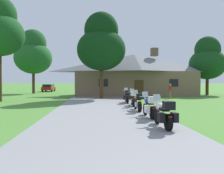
{
  "coord_description": "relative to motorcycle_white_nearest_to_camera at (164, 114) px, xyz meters",
  "views": [
    {
      "loc": [
        -0.55,
        -1.36,
        1.91
      ],
      "look_at": [
        1.2,
        21.48,
        1.37
      ],
      "focal_mm": 36.76,
      "sensor_mm": 36.0,
      "label": 1
    }
  ],
  "objects": [
    {
      "name": "stone_lodge",
      "position": [
        2.68,
        22.24,
        2.3
      ],
      "size": [
        16.52,
        7.29,
        6.54
      ],
      "color": "brown",
      "rests_on": "ground"
    },
    {
      "name": "asphalt_driveway",
      "position": [
        -2.21,
        10.48,
        -0.58
      ],
      "size": [
        6.4,
        80.0,
        0.06
      ],
      "primitive_type": "cube",
      "color": "gray",
      "rests_on": "ground"
    },
    {
      "name": "tree_by_lodge_front",
      "position": [
        -2.0,
        16.4,
        5.42
      ],
      "size": [
        5.34,
        5.34,
        9.54
      ],
      "color": "#422D19",
      "rests_on": "ground"
    },
    {
      "name": "motorcycle_white_nearest_to_camera",
      "position": [
        0.0,
        0.0,
        0.0
      ],
      "size": [
        0.73,
        2.08,
        1.3
      ],
      "rotation": [
        0.0,
        0.0,
        0.02
      ],
      "color": "black",
      "rests_on": "asphalt_driveway"
    },
    {
      "name": "bystander_red_shirt_near_lodge",
      "position": [
        5.71,
        16.19,
        0.32
      ],
      "size": [
        0.39,
        0.46,
        1.67
      ],
      "rotation": [
        0.0,
        0.0,
        4.07
      ],
      "color": "#75664C",
      "rests_on": "ground"
    },
    {
      "name": "ground_plane",
      "position": [
        -2.21,
        12.48,
        -0.61
      ],
      "size": [
        500.0,
        500.0,
        0.0
      ],
      "primitive_type": "plane",
      "color": "#4C8433"
    },
    {
      "name": "tree_left_far",
      "position": [
        -12.56,
        28.85,
        5.78
      ],
      "size": [
        5.93,
        5.93,
        10.28
      ],
      "color": "#422D19",
      "rests_on": "ground"
    },
    {
      "name": "motorcycle_blue_second_in_row",
      "position": [
        0.07,
        2.63,
        0.0
      ],
      "size": [
        0.73,
        2.08,
        1.3
      ],
      "rotation": [
        0.0,
        0.0,
        0.03
      ],
      "color": "black",
      "rests_on": "asphalt_driveway"
    },
    {
      "name": "motorcycle_yellow_farthest_in_row",
      "position": [
        0.06,
        10.87,
        0.0
      ],
      "size": [
        0.75,
        2.08,
        1.3
      ],
      "rotation": [
        0.0,
        0.0,
        -0.04
      ],
      "color": "black",
      "rests_on": "asphalt_driveway"
    },
    {
      "name": "tree_right_of_lodge",
      "position": [
        13.39,
        22.88,
        4.42
      ],
      "size": [
        5.13,
        5.13,
        8.39
      ],
      "color": "#422D19",
      "rests_on": "ground"
    },
    {
      "name": "motorcycle_yellow_fourth_in_row",
      "position": [
        0.16,
        8.4,
        0.01
      ],
      "size": [
        0.66,
        2.08,
        1.3
      ],
      "rotation": [
        0.0,
        0.0,
        -0.07
      ],
      "color": "black",
      "rests_on": "asphalt_driveway"
    },
    {
      "name": "parked_red_suv_far_left",
      "position": [
        -11.58,
        35.99,
        0.17
      ],
      "size": [
        1.94,
        4.61,
        1.4
      ],
      "rotation": [
        0.0,
        0.0,
        -0.01
      ],
      "color": "maroon",
      "rests_on": "ground"
    },
    {
      "name": "motorcycle_orange_third_in_row",
      "position": [
        0.0,
        5.52,
        0.01
      ],
      "size": [
        0.66,
        2.08,
        1.3
      ],
      "rotation": [
        0.0,
        0.0,
        -0.0
      ],
      "color": "black",
      "rests_on": "asphalt_driveway"
    }
  ]
}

